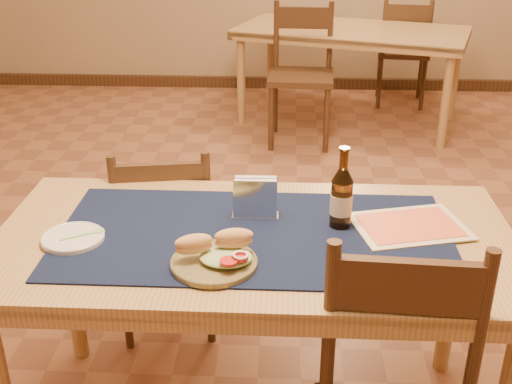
{
  "coord_description": "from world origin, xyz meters",
  "views": [
    {
      "loc": [
        0.09,
        -2.52,
        1.71
      ],
      "look_at": [
        0.0,
        -0.7,
        0.85
      ],
      "focal_mm": 45.0,
      "sensor_mm": 36.0,
      "label": 1
    }
  ],
  "objects_px": {
    "chair_main_far": "(166,235)",
    "beer_bottle": "(341,198)",
    "main_table": "(254,258)",
    "napkin_holder": "(255,199)",
    "back_table": "(351,39)",
    "sandwich_plate": "(217,256)"
  },
  "relations": [
    {
      "from": "main_table",
      "to": "sandwich_plate",
      "type": "relative_size",
      "value": 6.52
    },
    {
      "from": "chair_main_far",
      "to": "main_table",
      "type": "bearing_deg",
      "value": -53.98
    },
    {
      "from": "sandwich_plate",
      "to": "beer_bottle",
      "type": "xyz_separation_m",
      "value": [
        0.36,
        0.25,
        0.07
      ]
    },
    {
      "from": "main_table",
      "to": "sandwich_plate",
      "type": "xyz_separation_m",
      "value": [
        -0.1,
        -0.18,
        0.11
      ]
    },
    {
      "from": "main_table",
      "to": "back_table",
      "type": "bearing_deg",
      "value": 80.1
    },
    {
      "from": "main_table",
      "to": "napkin_holder",
      "type": "bearing_deg",
      "value": 91.49
    },
    {
      "from": "main_table",
      "to": "napkin_holder",
      "type": "height_order",
      "value": "napkin_holder"
    },
    {
      "from": "back_table",
      "to": "sandwich_plate",
      "type": "bearing_deg",
      "value": -100.91
    },
    {
      "from": "back_table",
      "to": "beer_bottle",
      "type": "relative_size",
      "value": 7.3
    },
    {
      "from": "back_table",
      "to": "beer_bottle",
      "type": "height_order",
      "value": "beer_bottle"
    },
    {
      "from": "sandwich_plate",
      "to": "back_table",
      "type": "bearing_deg",
      "value": 79.09
    },
    {
      "from": "beer_bottle",
      "to": "back_table",
      "type": "bearing_deg",
      "value": 84.48
    },
    {
      "from": "sandwich_plate",
      "to": "beer_bottle",
      "type": "relative_size",
      "value": 0.94
    },
    {
      "from": "back_table",
      "to": "chair_main_far",
      "type": "xyz_separation_m",
      "value": [
        -0.97,
        -2.78,
        -0.23
      ]
    },
    {
      "from": "chair_main_far",
      "to": "beer_bottle",
      "type": "relative_size",
      "value": 3.26
    },
    {
      "from": "main_table",
      "to": "beer_bottle",
      "type": "bearing_deg",
      "value": 14.19
    },
    {
      "from": "chair_main_far",
      "to": "napkin_holder",
      "type": "height_order",
      "value": "napkin_holder"
    },
    {
      "from": "chair_main_far",
      "to": "beer_bottle",
      "type": "height_order",
      "value": "beer_bottle"
    },
    {
      "from": "chair_main_far",
      "to": "beer_bottle",
      "type": "distance_m",
      "value": 0.9
    },
    {
      "from": "napkin_holder",
      "to": "chair_main_far",
      "type": "bearing_deg",
      "value": 132.84
    },
    {
      "from": "sandwich_plate",
      "to": "beer_bottle",
      "type": "bearing_deg",
      "value": 34.72
    },
    {
      "from": "napkin_holder",
      "to": "back_table",
      "type": "bearing_deg",
      "value": 79.69
    }
  ]
}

